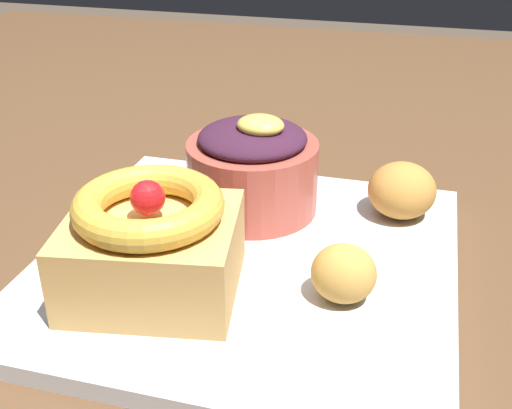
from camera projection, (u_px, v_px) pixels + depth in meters
The scene contains 6 objects.
dining_table at pixel (341, 236), 0.63m from camera, with size 1.40×1.02×0.73m.
front_plate at pixel (248, 264), 0.42m from camera, with size 0.27×0.27×0.01m, color silver.
cake_slice at pixel (152, 243), 0.37m from camera, with size 0.11×0.10×0.07m.
berry_ramekin at pixel (253, 168), 0.46m from camera, with size 0.09×0.09×0.08m.
fritter_front at pixel (344, 273), 0.37m from camera, with size 0.04×0.04×0.04m, color gold.
fritter_middle at pixel (402, 190), 0.46m from camera, with size 0.05×0.05×0.04m, color #BC7F38.
Camera 1 is at (0.06, -0.55, 0.97)m, focal length 44.85 mm.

